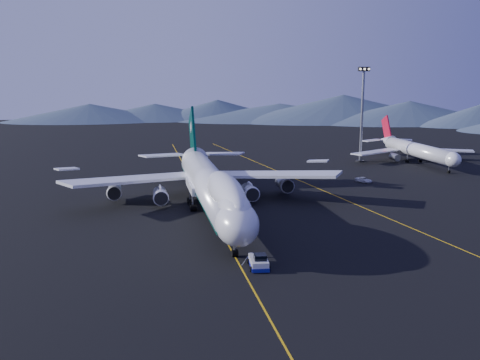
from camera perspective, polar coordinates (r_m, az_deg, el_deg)
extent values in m
plane|color=black|center=(106.45, -3.15, -3.54)|extent=(500.00, 500.00, 0.00)
cube|color=#DFA60D|center=(106.45, -3.15, -3.53)|extent=(0.25, 220.00, 0.01)
cube|color=#DFA60D|center=(123.32, 10.14, -1.66)|extent=(28.08, 198.09, 0.01)
cone|color=#425266|center=(335.24, -15.72, 7.10)|extent=(100.00, 100.00, 12.00)
cone|color=#425266|center=(338.64, -2.41, 7.54)|extent=(100.00, 100.00, 12.00)
cone|color=#425266|center=(334.22, 10.92, 7.30)|extent=(100.00, 100.00, 12.00)
cylinder|color=silver|center=(105.18, -3.19, -0.58)|extent=(6.50, 56.00, 6.50)
ellipsoid|color=silver|center=(78.30, -0.36, -4.65)|extent=(6.50, 10.40, 6.50)
ellipsoid|color=silver|center=(86.77, -1.53, -1.39)|extent=(5.13, 25.16, 5.85)
cube|color=black|center=(76.09, -0.09, -4.18)|extent=(3.60, 1.61, 1.29)
cone|color=silver|center=(137.32, -5.08, 2.48)|extent=(6.50, 12.00, 6.50)
cube|color=#043B2F|center=(106.34, -3.25, -0.95)|extent=(6.24, 60.00, 1.10)
cube|color=silver|center=(110.75, -3.57, -0.58)|extent=(7.50, 13.00, 1.60)
cube|color=silver|center=(115.62, -11.11, 0.08)|extent=(30.62, 23.28, 2.83)
cube|color=silver|center=(119.06, 2.98, 0.59)|extent=(30.62, 23.28, 2.83)
cylinder|color=slate|center=(112.35, -8.50, -1.61)|extent=(2.90, 5.50, 2.90)
cylinder|color=slate|center=(118.73, -13.23, -1.10)|extent=(2.90, 5.50, 2.90)
cylinder|color=slate|center=(114.68, 1.02, -1.22)|extent=(2.90, 5.50, 2.90)
cylinder|color=slate|center=(123.10, 4.72, -0.41)|extent=(2.90, 5.50, 2.90)
cube|color=#043B2F|center=(135.68, -5.07, 4.50)|extent=(0.55, 14.11, 15.94)
cube|color=silver|center=(138.19, -8.25, 2.63)|extent=(12.39, 9.47, 0.98)
cube|color=silver|center=(139.69, -2.08, 2.83)|extent=(12.39, 9.47, 0.98)
cylinder|color=black|center=(81.21, -0.56, -7.80)|extent=(0.90, 1.10, 1.10)
cube|color=silver|center=(76.83, 2.00, -8.73)|extent=(2.78, 4.92, 1.18)
cube|color=navy|center=(76.98, 2.00, -9.03)|extent=(2.90, 5.14, 0.54)
cube|color=black|center=(76.54, 2.00, -8.12)|extent=(1.87, 1.87, 0.97)
cylinder|color=silver|center=(174.26, 18.48, 3.01)|extent=(4.32, 36.42, 4.32)
ellipsoid|color=silver|center=(158.83, 21.68, 2.06)|extent=(4.32, 6.05, 4.32)
cone|color=silver|center=(193.15, 15.36, 4.06)|extent=(4.32, 7.97, 4.32)
cube|color=silver|center=(174.17, 14.28, 2.93)|extent=(19.11, 12.90, 0.40)
cube|color=silver|center=(184.99, 20.68, 3.02)|extent=(19.11, 12.90, 0.40)
cylinder|color=slate|center=(174.09, 16.18, 2.38)|extent=(2.16, 3.98, 2.16)
cylinder|color=slate|center=(180.13, 19.74, 2.44)|extent=(2.16, 3.98, 2.16)
cube|color=red|center=(193.20, 15.35, 5.35)|extent=(0.40, 7.76, 9.17)
imported|color=silver|center=(140.18, 13.05, 0.02)|extent=(3.71, 5.10, 1.29)
cylinder|color=black|center=(173.82, 12.68, 2.00)|extent=(2.73, 2.73, 0.46)
cylinder|color=slate|center=(172.24, 12.87, 6.61)|extent=(0.80, 0.80, 28.47)
cube|color=black|center=(171.79, 13.09, 11.46)|extent=(3.64, 0.91, 1.37)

